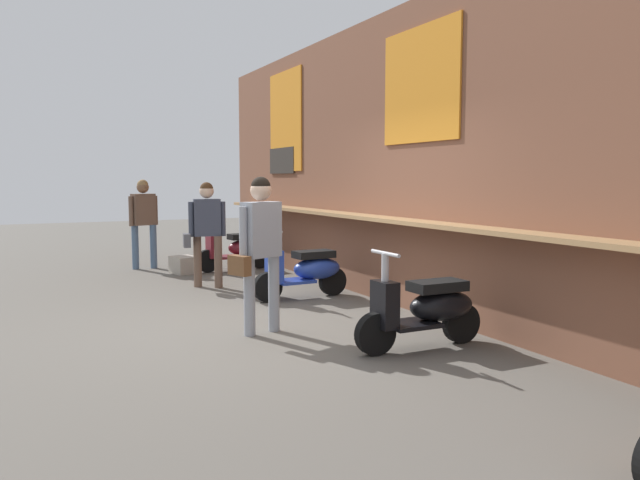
% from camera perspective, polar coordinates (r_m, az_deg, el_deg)
% --- Properties ---
extents(ground_plane, '(36.87, 36.87, 0.00)m').
position_cam_1_polar(ground_plane, '(6.88, -4.61, -8.10)').
color(ground_plane, '#605B54').
extents(market_stall_facade, '(13.17, 0.61, 3.77)m').
position_cam_1_polar(market_stall_facade, '(7.66, 9.56, 7.44)').
color(market_stall_facade, brown).
rests_on(market_stall_facade, ground_plane).
extents(scooter_maroon, '(0.50, 1.40, 0.97)m').
position_cam_1_polar(scooter_maroon, '(11.18, -7.56, -0.78)').
color(scooter_maroon, maroon).
rests_on(scooter_maroon, ground_plane).
extents(scooter_blue, '(0.47, 1.40, 0.97)m').
position_cam_1_polar(scooter_blue, '(8.49, -1.28, -2.78)').
color(scooter_blue, '#233D9E').
rests_on(scooter_blue, ground_plane).
extents(scooter_black, '(0.46, 1.40, 0.97)m').
position_cam_1_polar(scooter_black, '(6.10, 9.84, -6.22)').
color(scooter_black, black).
rests_on(scooter_black, ground_plane).
extents(shopper_with_handbag, '(0.34, 0.65, 1.58)m').
position_cam_1_polar(shopper_with_handbag, '(9.41, -10.45, 1.41)').
color(shopper_with_handbag, brown).
rests_on(shopper_with_handbag, ground_plane).
extents(shopper_browsing, '(0.43, 0.65, 1.66)m').
position_cam_1_polar(shopper_browsing, '(6.50, -5.54, 0.09)').
color(shopper_browsing, '#999EA8').
rests_on(shopper_browsing, ground_plane).
extents(shopper_passing, '(0.31, 0.54, 1.62)m').
position_cam_1_polar(shopper_passing, '(11.64, -15.95, 2.28)').
color(shopper_passing, slate).
rests_on(shopper_passing, ground_plane).
extents(merchandise_crate, '(0.54, 0.47, 0.29)m').
position_cam_1_polar(merchandise_crate, '(10.99, -12.40, -2.25)').
color(merchandise_crate, '#B2A899').
rests_on(merchandise_crate, ground_plane).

